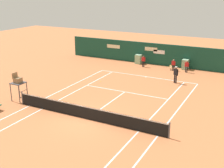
% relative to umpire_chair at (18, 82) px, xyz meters
% --- Properties ---
extents(ground_plane, '(80.00, 80.00, 0.01)m').
position_rel_umpire_chair_xyz_m(ground_plane, '(6.84, 0.06, -1.56)').
color(ground_plane, '#C67042').
extents(tennis_net, '(12.10, 0.10, 1.07)m').
position_rel_umpire_chair_xyz_m(tennis_net, '(6.84, -0.52, -1.06)').
color(tennis_net, '#4C4C51').
rests_on(tennis_net, ground_plane).
extents(sponsor_back_wall, '(25.00, 1.02, 2.57)m').
position_rel_umpire_chair_xyz_m(sponsor_back_wall, '(6.83, 16.45, -0.32)').
color(sponsor_back_wall, '#144233').
rests_on(sponsor_back_wall, ground_plane).
extents(umpire_chair, '(1.00, 1.00, 2.35)m').
position_rel_umpire_chair_xyz_m(umpire_chair, '(0.00, 0.00, 0.00)').
color(umpire_chair, '#47474C').
rests_on(umpire_chair, ground_plane).
extents(player_on_baseline, '(0.81, 0.67, 1.87)m').
position_rel_umpire_chair_xyz_m(player_on_baseline, '(10.08, 10.45, -0.57)').
color(player_on_baseline, black).
rests_on(player_on_baseline, ground_plane).
extents(ball_kid_centre_post, '(0.44, 0.18, 1.30)m').
position_rel_umpire_chair_xyz_m(ball_kid_centre_post, '(8.65, 14.73, -0.82)').
color(ball_kid_centre_post, black).
rests_on(ball_kid_centre_post, ground_plane).
extents(ball_kid_right_post, '(0.45, 0.22, 1.36)m').
position_rel_umpire_chair_xyz_m(ball_kid_right_post, '(5.06, 14.73, -0.78)').
color(ball_kid_right_post, black).
rests_on(ball_kid_right_post, ground_plane).
extents(ball_kid_left_post, '(0.44, 0.20, 1.34)m').
position_rel_umpire_chair_xyz_m(ball_kid_left_post, '(10.13, 14.73, -0.80)').
color(ball_kid_left_post, black).
rests_on(ball_kid_left_post, ground_plane).
extents(tennis_ball_mid_court, '(0.07, 0.07, 0.07)m').
position_rel_umpire_chair_xyz_m(tennis_ball_mid_court, '(3.42, 7.46, -1.53)').
color(tennis_ball_mid_court, '#CCE033').
rests_on(tennis_ball_mid_court, ground_plane).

